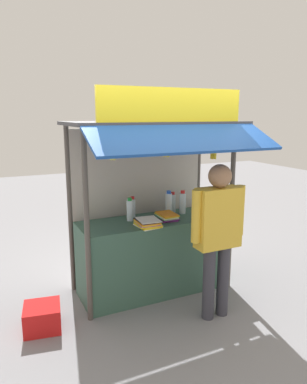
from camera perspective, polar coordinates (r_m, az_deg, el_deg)
ground_plane at (r=4.84m, az=0.00°, el=-15.14°), size 20.00×20.00×0.00m
stall_counter at (r=4.64m, az=0.00°, el=-9.96°), size 1.85×0.66×0.94m
stall_structure at (r=4.44m, az=-0.50°, el=2.92°), size 2.05×1.52×2.49m
water_bottle_back_left at (r=4.70m, az=2.42°, el=-1.78°), size 0.09×0.09×0.31m
water_bottle_left at (r=4.74m, az=4.62°, el=-1.70°), size 0.09×0.09×0.31m
water_bottle_front_left at (r=4.80m, az=3.06°, el=-1.70°), size 0.08×0.08×0.27m
water_bottle_right at (r=4.81m, az=7.55°, el=-1.93°), size 0.07×0.07×0.25m
water_bottle_mid_left at (r=4.57m, az=-3.33°, el=-2.45°), size 0.07×0.07×0.27m
water_bottle_back_right at (r=4.42m, az=-3.76°, el=-2.85°), size 0.08×0.08×0.29m
magazine_stack_front_right at (r=4.20m, az=-0.93°, el=-4.93°), size 0.28×0.33×0.08m
magazine_stack_mid_right at (r=4.48m, az=2.11°, el=-3.86°), size 0.22×0.31×0.08m
banana_bunch_inner_right at (r=4.23m, az=9.48°, el=6.15°), size 0.09×0.09×0.30m
banana_bunch_leftmost at (r=3.91m, az=2.08°, el=6.56°), size 0.10×0.10×0.24m
banana_bunch_inner_left at (r=3.67m, az=-6.42°, el=6.00°), size 0.09×0.09×0.25m
vendor_person at (r=3.92m, az=10.15°, el=-5.60°), size 0.65×0.25×1.72m
plastic_crate at (r=4.18m, az=-17.16°, el=-18.38°), size 0.43×0.43×0.26m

